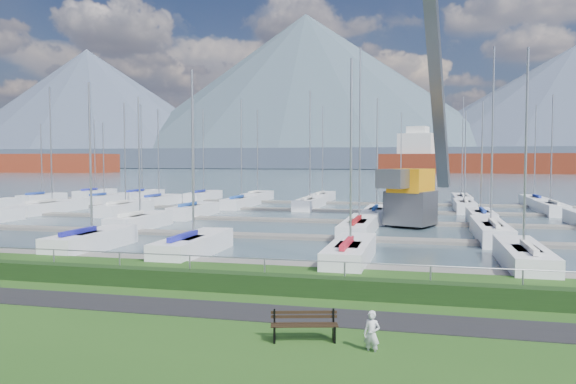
% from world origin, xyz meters
% --- Properties ---
extents(path, '(160.00, 2.00, 0.04)m').
position_xyz_m(path, '(0.00, -3.00, 0.01)').
color(path, black).
rests_on(path, grass).
extents(water, '(800.00, 540.00, 0.20)m').
position_xyz_m(water, '(0.00, 260.00, -0.40)').
color(water, '#3F515C').
extents(hedge, '(80.00, 0.70, 0.70)m').
position_xyz_m(hedge, '(0.00, -0.40, 0.35)').
color(hedge, black).
rests_on(hedge, grass).
extents(fence, '(80.00, 0.04, 0.04)m').
position_xyz_m(fence, '(0.00, 0.00, 1.20)').
color(fence, gray).
rests_on(fence, grass).
extents(foothill, '(900.00, 80.00, 12.00)m').
position_xyz_m(foothill, '(0.00, 330.00, 6.00)').
color(foothill, '#3D4759').
rests_on(foothill, water).
extents(mountains, '(1190.00, 360.00, 115.00)m').
position_xyz_m(mountains, '(7.35, 404.62, 46.68)').
color(mountains, '#3C4957').
rests_on(mountains, water).
extents(docks, '(90.00, 41.60, 0.25)m').
position_xyz_m(docks, '(0.00, 26.00, -0.22)').
color(docks, slate).
rests_on(docks, water).
extents(bench_right, '(1.85, 0.86, 0.85)m').
position_xyz_m(bench_right, '(4.64, -5.38, 0.42)').
color(bench_right, black).
rests_on(bench_right, grass).
extents(person, '(0.50, 0.41, 1.19)m').
position_xyz_m(person, '(6.49, -5.79, 0.60)').
color(person, silver).
rests_on(person, grass).
extents(crane, '(5.90, 13.49, 22.35)m').
position_xyz_m(crane, '(7.24, 25.52, 5.33)').
color(crane, '#4F5156').
rests_on(crane, water).
extents(cargo_ship_west, '(83.38, 19.53, 21.50)m').
position_xyz_m(cargo_ship_west, '(-164.28, 186.75, 3.72)').
color(cargo_ship_west, maroon).
rests_on(cargo_ship_west, water).
extents(cargo_ship_mid, '(97.45, 38.75, 21.50)m').
position_xyz_m(cargo_ship_mid, '(33.65, 217.10, 3.58)').
color(cargo_ship_mid, maroon).
rests_on(cargo_ship_mid, water).
extents(sailboat_fleet, '(75.54, 49.42, 12.97)m').
position_xyz_m(sailboat_fleet, '(-2.64, 30.47, 5.36)').
color(sailboat_fleet, navy).
rests_on(sailboat_fleet, water).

